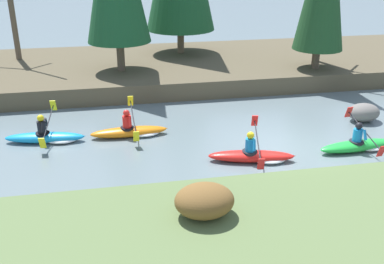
{
  "coord_description": "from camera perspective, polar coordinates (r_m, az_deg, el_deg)",
  "views": [
    {
      "loc": [
        -5.61,
        -12.74,
        6.41
      ],
      "look_at": [
        -3.04,
        0.79,
        0.55
      ],
      "focal_mm": 42.0,
      "sensor_mm": 36.0,
      "label": 1
    }
  ],
  "objects": [
    {
      "name": "bare_tree_mid_downstream",
      "position": [
        23.49,
        16.25,
        15.26
      ],
      "size": [
        3.25,
        3.22,
        5.88
      ],
      "color": "brown",
      "rests_on": "riverbank_far"
    },
    {
      "name": "kayaker_far_back",
      "position": [
        16.27,
        -17.82,
        -0.56
      ],
      "size": [
        2.8,
        2.07,
        1.2
      ],
      "rotation": [
        0.0,
        0.0,
        -0.13
      ],
      "color": "#1993D6",
      "rests_on": "ground"
    },
    {
      "name": "shrub_clump_nearest",
      "position": [
        10.01,
        1.59,
        -8.7
      ],
      "size": [
        1.34,
        1.12,
        0.73
      ],
      "color": "brown",
      "rests_on": "riverbank_near"
    },
    {
      "name": "kayaker_trailing",
      "position": [
        16.11,
        -7.61,
        0.15
      ],
      "size": [
        2.78,
        2.06,
        1.2
      ],
      "rotation": [
        0.0,
        0.0,
        0.02
      ],
      "color": "orange",
      "rests_on": "ground"
    },
    {
      "name": "kayaker_lead",
      "position": [
        15.91,
        20.6,
        -1.5
      ],
      "size": [
        2.79,
        2.07,
        1.2
      ],
      "rotation": [
        0.0,
        0.0,
        0.08
      ],
      "color": "green",
      "rests_on": "ground"
    },
    {
      "name": "boulder_midstream",
      "position": [
        18.5,
        20.98,
        2.34
      ],
      "size": [
        1.23,
        0.96,
        0.7
      ],
      "color": "slate",
      "rests_on": "ground"
    },
    {
      "name": "bare_tree_mid_upstream",
      "position": [
        24.67,
        -21.98,
        15.17
      ],
      "size": [
        3.4,
        3.36,
        6.15
      ],
      "color": "brown",
      "rests_on": "riverbank_far"
    },
    {
      "name": "ground_plane",
      "position": [
        15.33,
        11.79,
        -2.19
      ],
      "size": [
        90.0,
        90.0,
        0.0
      ],
      "primitive_type": "plane",
      "color": "slate"
    },
    {
      "name": "kayaker_middle",
      "position": [
        14.29,
        7.97,
        -2.96
      ],
      "size": [
        2.79,
        2.06,
        1.2
      ],
      "rotation": [
        0.0,
        0.0,
        -0.2
      ],
      "color": "red",
      "rests_on": "ground"
    },
    {
      "name": "riverbank_far",
      "position": [
        23.85,
        3.22,
        8.43
      ],
      "size": [
        44.0,
        8.37,
        0.81
      ],
      "color": "brown",
      "rests_on": "ground"
    }
  ]
}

